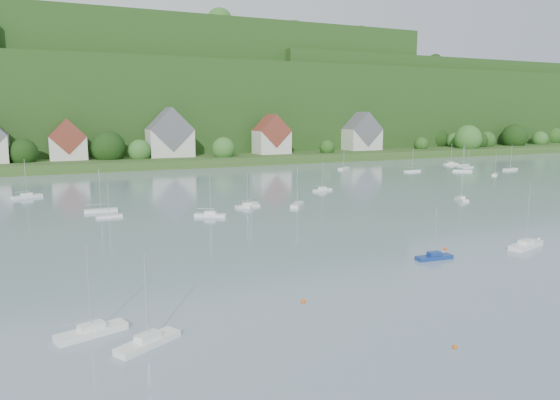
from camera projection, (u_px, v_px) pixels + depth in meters
name	position (u px, v px, depth m)	size (l,w,h in m)	color
far_shore_strip	(151.00, 159.00, 204.32)	(600.00, 60.00, 3.00)	#2B521F
forested_ridge	(123.00, 105.00, 262.58)	(620.00, 181.22, 69.89)	#1A3F14
village_building_1	(68.00, 143.00, 180.97)	(12.00, 9.36, 14.00)	silver
village_building_2	(170.00, 137.00, 194.18)	(16.00, 11.44, 18.00)	silver
village_building_3	(271.00, 137.00, 208.93)	(13.00, 10.40, 15.50)	silver
village_building_4	(362.00, 135.00, 230.95)	(15.00, 10.40, 16.50)	silver
near_sailboat_0	(148.00, 341.00, 42.93)	(5.78, 4.21, 7.73)	white
near_sailboat_1	(434.00, 256.00, 68.50)	(5.13, 1.78, 6.80)	navy
near_sailboat_3	(526.00, 245.00, 74.37)	(7.08, 3.75, 9.20)	white
near_sailboat_6	(92.00, 331.00, 44.96)	(6.17, 3.28, 8.03)	white
mooring_buoy_0	(455.00, 348.00, 42.58)	(0.38, 0.38, 0.38)	#EE570B
mooring_buoy_2	(528.00, 241.00, 78.47)	(0.40, 0.40, 0.40)	#EE570B
mooring_buoy_3	(445.00, 250.00, 73.47)	(0.45, 0.45, 0.45)	#EE570B
mooring_buoy_4	(539.00, 240.00, 79.06)	(0.49, 0.49, 0.49)	white
mooring_buoy_5	(303.00, 303.00, 52.83)	(0.47, 0.47, 0.47)	#EE570B
far_sailboat_cluster	(286.00, 185.00, 137.76)	(190.69, 71.81, 8.71)	white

